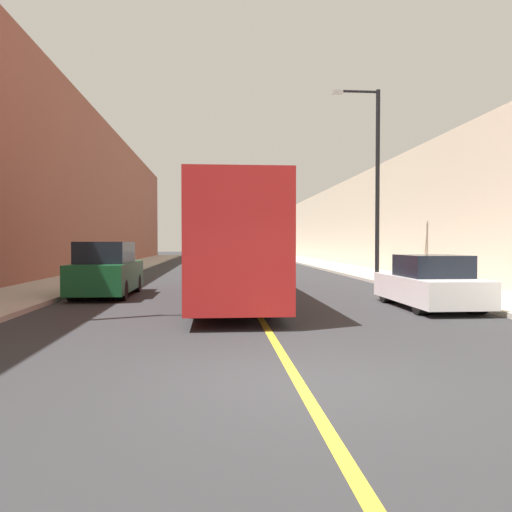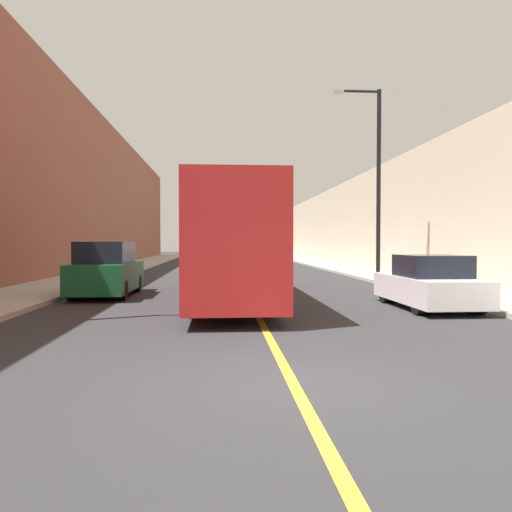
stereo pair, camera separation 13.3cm
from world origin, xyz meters
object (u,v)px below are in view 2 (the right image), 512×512
(parked_suv_left, at_px, (107,271))
(car_right_near, at_px, (429,284))
(bus, at_px, (230,243))
(street_lamp_right, at_px, (375,174))

(parked_suv_left, distance_m, car_right_near, 10.88)
(bus, xyz_separation_m, street_lamp_right, (6.99, 6.26, 3.24))
(bus, distance_m, street_lamp_right, 9.93)
(parked_suv_left, bearing_deg, car_right_near, -21.98)
(street_lamp_right, bearing_deg, bus, -138.17)
(parked_suv_left, relative_size, car_right_near, 1.08)
(bus, height_order, street_lamp_right, street_lamp_right)
(bus, relative_size, street_lamp_right, 1.43)
(bus, height_order, car_right_near, bus)
(bus, bearing_deg, parked_suv_left, 164.72)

